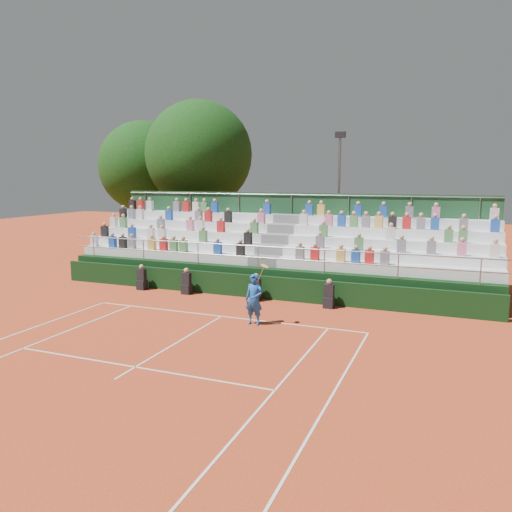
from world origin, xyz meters
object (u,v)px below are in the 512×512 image
at_px(tree_east, 199,155).
at_px(tennis_player, 254,299).
at_px(floodlight_mast, 339,188).
at_px(tree_west, 144,167).

bearing_deg(tree_east, tennis_player, -55.11).
height_order(tree_east, floodlight_mast, tree_east).
bearing_deg(tennis_player, tree_east, 124.89).
bearing_deg(tree_west, floodlight_mast, -0.35).
bearing_deg(tree_east, floodlight_mast, 3.05).
relative_size(tree_west, floodlight_mast, 1.15).
distance_m(tennis_player, tree_west, 20.21).
xyz_separation_m(tennis_player, tree_west, (-13.87, 13.83, 4.99)).
distance_m(tree_east, floodlight_mast, 9.38).
height_order(tennis_player, floodlight_mast, floodlight_mast).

